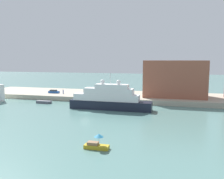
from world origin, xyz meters
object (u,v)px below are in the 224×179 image
(work_barge, at_px, (44,102))
(parked_car, at_px, (54,92))
(large_yacht, at_px, (109,99))
(small_motorboat, at_px, (96,144))
(harbor_building, at_px, (175,79))
(person_figure, at_px, (63,92))
(mooring_bollard, at_px, (112,97))

(work_barge, distance_m, parked_car, 13.82)
(large_yacht, height_order, parked_car, large_yacht)
(small_motorboat, height_order, harbor_building, harbor_building)
(person_figure, distance_m, mooring_bollard, 22.28)
(mooring_bollard, bearing_deg, harbor_building, 23.76)
(mooring_bollard, bearing_deg, person_figure, 164.95)
(mooring_bollard, bearing_deg, work_barge, -163.56)
(parked_car, distance_m, person_figure, 4.66)
(work_barge, height_order, person_figure, person_figure)
(large_yacht, xyz_separation_m, person_figure, (-23.42, 16.40, -0.60))
(large_yacht, bearing_deg, small_motorboat, -78.34)
(large_yacht, height_order, harbor_building, harbor_building)
(small_motorboat, bearing_deg, large_yacht, 101.66)
(work_barge, relative_size, mooring_bollard, 8.40)
(work_barge, height_order, parked_car, parked_car)
(small_motorboat, distance_m, work_barge, 47.40)
(large_yacht, bearing_deg, person_figure, 145.00)
(large_yacht, height_order, work_barge, large_yacht)
(mooring_bollard, bearing_deg, large_yacht, -79.80)
(small_motorboat, bearing_deg, harbor_building, 76.32)
(large_yacht, xyz_separation_m, parked_car, (-28.00, 17.19, -0.86))
(large_yacht, relative_size, harbor_building, 1.16)
(large_yacht, xyz_separation_m, work_barge, (-24.63, 3.91, -2.68))
(small_motorboat, height_order, work_barge, small_motorboat)
(large_yacht, height_order, mooring_bollard, large_yacht)
(large_yacht, bearing_deg, work_barge, 170.98)
(harbor_building, bearing_deg, mooring_bollard, -156.24)
(small_motorboat, relative_size, parked_car, 0.97)
(parked_car, xyz_separation_m, person_figure, (4.58, -0.80, 0.26))
(work_barge, distance_m, mooring_bollard, 23.74)
(person_figure, bearing_deg, small_motorboat, -58.11)
(harbor_building, xyz_separation_m, mooring_bollard, (-21.04, -9.27, -6.24))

